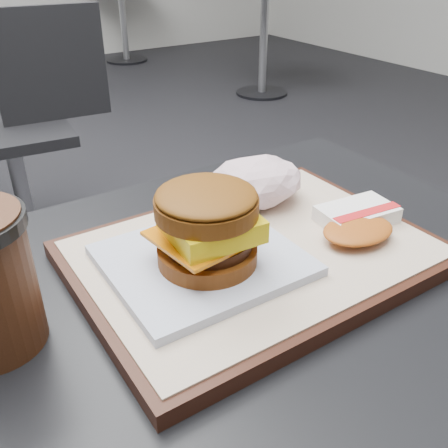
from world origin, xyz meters
TOP-DOWN VIEW (x-y plane):
  - customer_table at (0.00, 0.00)m, footprint 0.80×0.60m
  - serving_tray at (0.07, 0.04)m, footprint 0.38×0.28m
  - breakfast_sandwich at (0.00, 0.04)m, footprint 0.19×0.17m
  - hash_brown at (0.19, 0.01)m, footprint 0.12×0.10m
  - crumpled_wrapper at (0.13, 0.13)m, footprint 0.12×0.10m
  - neighbor_chair at (0.16, 1.57)m, footprint 0.62×0.46m
  - bg_table_near at (2.20, 2.80)m, footprint 0.66×0.66m
  - bg_table_far at (1.80, 4.50)m, footprint 0.66×0.66m

SIDE VIEW (x-z plane):
  - neighbor_chair at x=0.16m, z-range 0.07..0.95m
  - bg_table_near at x=2.20m, z-range 0.19..0.94m
  - bg_table_far at x=1.80m, z-range 0.19..0.94m
  - customer_table at x=0.00m, z-range 0.20..0.97m
  - serving_tray at x=0.07m, z-range 0.77..0.79m
  - hash_brown at x=0.19m, z-range 0.79..0.81m
  - crumpled_wrapper at x=0.13m, z-range 0.79..0.84m
  - breakfast_sandwich at x=0.00m, z-range 0.78..0.88m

